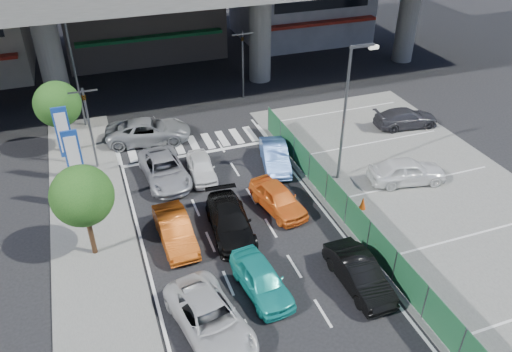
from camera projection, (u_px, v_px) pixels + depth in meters
name	position (u px, v px, depth m)	size (l,w,h in m)	color
ground	(262.00, 275.00, 22.66)	(120.00, 120.00, 0.00)	black
parking_lot	(437.00, 202.00, 27.36)	(12.00, 28.00, 0.06)	#5A5A58
sidewalk_left	(95.00, 253.00, 23.80)	(4.00, 30.00, 0.12)	#5A5A58
fence_run	(356.00, 222.00, 24.47)	(0.16, 22.00, 1.80)	#1D5531
traffic_light_left	(86.00, 109.00, 28.24)	(1.60, 1.24, 5.20)	#595B60
traffic_light_right	(243.00, 48.00, 37.11)	(1.60, 1.24, 5.20)	#595B60
street_lamp_right	(348.00, 104.00, 26.86)	(1.65, 0.22, 8.00)	#595B60
street_lamp_left	(75.00, 60.00, 32.49)	(1.65, 0.22, 8.00)	#595B60
signboard_near	(74.00, 159.00, 25.26)	(0.80, 0.14, 4.70)	#595B60
signboard_far	(64.00, 134.00, 27.52)	(0.80, 0.14, 4.70)	#595B60
tree_near	(82.00, 196.00, 21.99)	(2.80, 2.80, 4.80)	#382314
tree_far	(57.00, 104.00, 30.06)	(2.80, 2.80, 4.80)	#382314
sedan_white_mid_left	(210.00, 319.00, 19.63)	(2.29, 4.97, 1.38)	silver
taxi_teal_mid	(261.00, 279.00, 21.46)	(1.61, 4.01, 1.37)	#1DA8A1
hatch_black_mid_right	(359.00, 274.00, 21.74)	(1.46, 4.19, 1.38)	black
taxi_orange_left	(175.00, 230.00, 24.24)	(1.46, 4.19, 1.38)	#B94B11
sedan_black_mid	(230.00, 221.00, 24.84)	(1.93, 4.76, 1.38)	black
taxi_orange_right	(278.00, 198.00, 26.50)	(1.63, 4.05, 1.38)	orange
wagon_silver_front_left	(164.00, 170.00, 28.90)	(2.29, 4.97, 1.38)	#9899A0
sedan_white_front_mid	(201.00, 167.00, 29.27)	(1.44, 3.58, 1.22)	white
kei_truck_front_right	(275.00, 156.00, 30.17)	(1.46, 4.19, 1.38)	#4870B9
crossing_wagon_silver	(148.00, 131.00, 32.81)	(2.53, 5.49, 1.53)	gray
parked_sedan_white	(407.00, 171.00, 28.57)	(1.77, 4.40, 1.50)	white
parked_sedan_dgrey	(406.00, 118.00, 34.53)	(1.81, 4.46, 1.30)	#323238
traffic_cone	(363.00, 203.00, 26.61)	(0.36, 0.36, 0.71)	#DB480C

